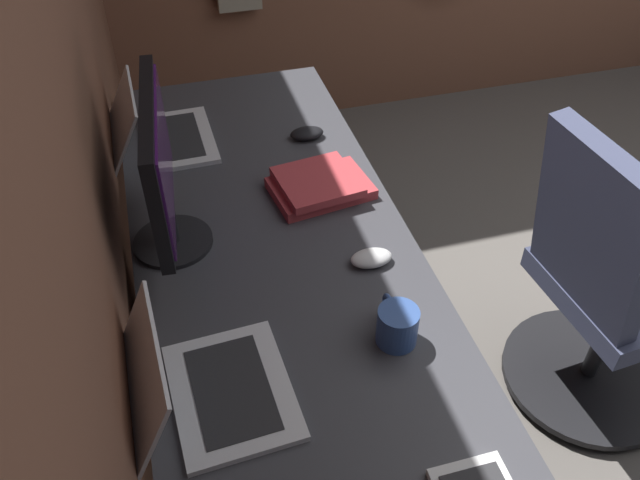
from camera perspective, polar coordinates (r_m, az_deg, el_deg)
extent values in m
cube|color=brown|center=(1.08, -24.21, 7.59)|extent=(4.77, 0.10, 2.60)
cube|color=#38383D|center=(1.50, -1.85, -7.06)|extent=(2.31, 0.70, 0.03)
cylinder|color=silver|center=(2.60, -1.44, 6.59)|extent=(0.05, 0.05, 0.70)
cylinder|color=silver|center=(2.55, -14.24, 4.36)|extent=(0.05, 0.05, 0.70)
cube|color=#38383D|center=(1.88, -3.73, -11.12)|extent=(0.40, 0.50, 0.69)
cube|color=silver|center=(1.92, 3.77, -9.49)|extent=(0.37, 0.01, 0.61)
cylinder|color=black|center=(1.70, -12.64, -0.13)|extent=(0.20, 0.20, 0.01)
cylinder|color=black|center=(1.66, -12.92, 1.31)|extent=(0.04, 0.04, 0.10)
cube|color=black|center=(1.55, -14.00, 6.81)|extent=(0.46, 0.07, 0.29)
cube|color=#4C1960|center=(1.55, -13.38, 6.95)|extent=(0.42, 0.04, 0.26)
cube|color=silver|center=(1.37, -7.67, -12.93)|extent=(0.32, 0.25, 0.01)
cube|color=#262628|center=(1.36, -7.70, -12.73)|extent=(0.25, 0.16, 0.00)
cube|color=silver|center=(1.28, -15.43, -11.72)|extent=(0.31, 0.12, 0.21)
cube|color=navy|center=(1.28, -15.43, -11.72)|extent=(0.28, 0.10, 0.17)
cube|color=silver|center=(2.08, -12.24, 8.60)|extent=(0.32, 0.22, 0.01)
cube|color=#262628|center=(2.08, -12.27, 8.79)|extent=(0.26, 0.14, 0.00)
cube|color=silver|center=(2.03, -16.90, 10.03)|extent=(0.32, 0.11, 0.18)
cube|color=#330F14|center=(2.03, -16.90, 10.03)|extent=(0.29, 0.09, 0.15)
ellipsoid|color=black|center=(2.04, -1.15, 9.26)|extent=(0.06, 0.10, 0.03)
ellipsoid|color=silver|center=(1.60, 4.49, -1.58)|extent=(0.06, 0.10, 0.03)
cube|color=#B2383D|center=(1.82, 0.07, 4.52)|extent=(0.22, 0.29, 0.03)
cube|color=#B2383D|center=(1.79, -0.23, 5.08)|extent=(0.23, 0.23, 0.02)
cylinder|color=#335193|center=(1.42, 6.75, -7.45)|extent=(0.09, 0.09, 0.09)
torus|color=#335193|center=(1.45, 5.96, -5.71)|extent=(0.06, 0.01, 0.06)
cube|color=#383D56|center=(2.13, 25.05, -3.73)|extent=(0.47, 0.45, 0.07)
cube|color=#383D56|center=(1.82, 22.67, 0.82)|extent=(0.40, 0.16, 0.50)
cylinder|color=black|center=(2.27, 23.49, -7.60)|extent=(0.05, 0.05, 0.37)
cylinder|color=black|center=(2.42, 22.20, -10.76)|extent=(0.56, 0.56, 0.03)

